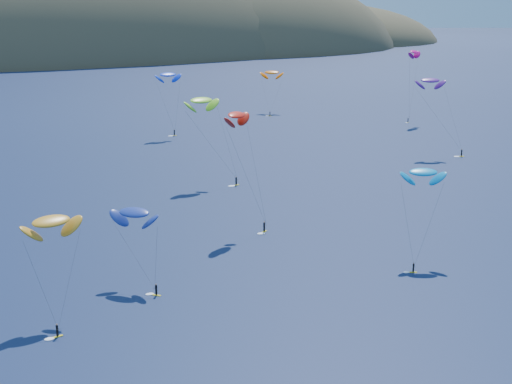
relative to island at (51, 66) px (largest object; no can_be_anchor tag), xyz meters
The scene contains 10 objects.
island is the anchor object (origin of this frame).
kitesurfer_2 505.39m from the island, 98.57° to the right, with size 9.05×11.87×15.79m.
kitesurfer_3 439.35m from the island, 93.95° to the right, with size 11.29×11.49×22.25m.
kitesurfer_4 378.31m from the island, 92.94° to the right, with size 8.81×5.39×21.83m.
kitesurfer_5 502.20m from the island, 91.53° to the right, with size 11.09×10.73×16.82m.
kitesurfer_6 435.91m from the island, 84.67° to the right, with size 10.55×13.23×23.01m.
kitesurfer_8 394.30m from the island, 79.93° to the right, with size 8.73×7.41×26.84m.
kitesurfer_9 475.17m from the island, 94.34° to the right, with size 8.15×11.22×23.95m.
kitesurfer_10 496.79m from the island, 97.14° to the right, with size 8.28×12.49×13.36m.
kitesurfer_11 348.05m from the island, 84.65° to the right, with size 11.46×15.78×17.45m.
Camera 1 is at (-48.74, -34.95, 43.87)m, focal length 50.00 mm.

